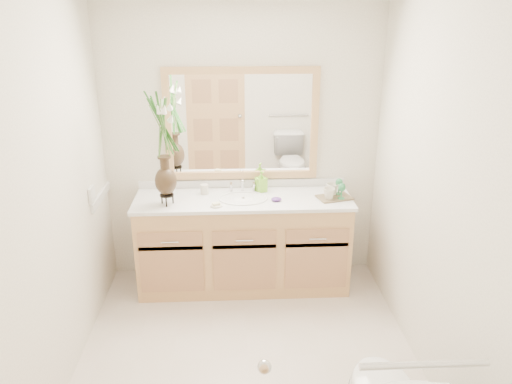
{
  "coord_description": "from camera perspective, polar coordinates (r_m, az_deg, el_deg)",
  "views": [
    {
      "loc": [
        -0.09,
        -2.93,
        2.36
      ],
      "look_at": [
        0.09,
        0.65,
        1.02
      ],
      "focal_mm": 35.0,
      "sensor_mm": 36.0,
      "label": 1
    }
  ],
  "objects": [
    {
      "name": "floor",
      "position": [
        3.76,
        -0.93,
        -18.35
      ],
      "size": [
        2.6,
        2.6,
        0.0
      ],
      "primitive_type": "plane",
      "color": "beige",
      "rests_on": "ground"
    },
    {
      "name": "counter",
      "position": [
        4.23,
        -1.48,
        -0.88
      ],
      "size": [
        1.84,
        0.57,
        0.03
      ],
      "primitive_type": "cube",
      "color": "white",
      "rests_on": "vanity"
    },
    {
      "name": "mug_left",
      "position": [
        4.2,
        8.35,
        -0.11
      ],
      "size": [
        0.1,
        0.1,
        0.1
      ],
      "primitive_type": "imported",
      "rotation": [
        0.0,
        0.0,
        0.02
      ],
      "color": "beige",
      "rests_on": "tray"
    },
    {
      "name": "door",
      "position": [
        2.14,
        -8.32,
        -19.14
      ],
      "size": [
        0.8,
        0.03,
        2.0
      ],
      "primitive_type": "cube",
      "color": "tan",
      "rests_on": "floor"
    },
    {
      "name": "sink",
      "position": [
        4.23,
        -1.47,
        -1.45
      ],
      "size": [
        0.38,
        0.34,
        0.23
      ],
      "color": "white",
      "rests_on": "counter"
    },
    {
      "name": "switch_plate",
      "position": [
        4.09,
        -18.26,
        -0.26
      ],
      "size": [
        0.02,
        0.12,
        0.12
      ],
      "primitive_type": "cube",
      "color": "white",
      "rests_on": "wall_left"
    },
    {
      "name": "wall_back",
      "position": [
        4.38,
        -1.63,
        5.18
      ],
      "size": [
        2.4,
        0.02,
        2.4
      ],
      "primitive_type": "cube",
      "color": "white",
      "rests_on": "floor"
    },
    {
      "name": "mug_right",
      "position": [
        4.29,
        8.73,
        0.37
      ],
      "size": [
        0.15,
        0.15,
        0.11
      ],
      "primitive_type": "imported",
      "rotation": [
        0.0,
        0.0,
        0.77
      ],
      "color": "beige",
      "rests_on": "tray"
    },
    {
      "name": "wall_left",
      "position": [
        3.34,
        -22.13,
        -1.39
      ],
      "size": [
        0.02,
        2.6,
        2.4
      ],
      "primitive_type": "cube",
      "color": "white",
      "rests_on": "floor"
    },
    {
      "name": "soap_dish",
      "position": [
        4.06,
        -4.58,
        -1.51
      ],
      "size": [
        0.1,
        0.1,
        0.03
      ],
      "color": "beige",
      "rests_on": "counter"
    },
    {
      "name": "soap_bottle",
      "position": [
        4.35,
        0.6,
        1.13
      ],
      "size": [
        0.1,
        0.1,
        0.17
      ],
      "primitive_type": "imported",
      "rotation": [
        0.0,
        0.0,
        0.44
      ],
      "color": "#7DCC30",
      "rests_on": "counter"
    },
    {
      "name": "mirror",
      "position": [
        4.31,
        -1.65,
        7.73
      ],
      "size": [
        1.32,
        0.04,
        0.97
      ],
      "color": "white",
      "rests_on": "wall_back"
    },
    {
      "name": "wall_right",
      "position": [
        3.4,
        19.59,
        -0.64
      ],
      "size": [
        0.02,
        2.6,
        2.4
      ],
      "primitive_type": "cube",
      "color": "white",
      "rests_on": "floor"
    },
    {
      "name": "purple_dish",
      "position": [
        4.16,
        2.34,
        -0.82
      ],
      "size": [
        0.1,
        0.08,
        0.03
      ],
      "primitive_type": "ellipsoid",
      "rotation": [
        0.0,
        0.0,
        -0.14
      ],
      "color": "#4F2776",
      "rests_on": "counter"
    },
    {
      "name": "vanity",
      "position": [
        4.4,
        -1.43,
        -5.91
      ],
      "size": [
        1.8,
        0.55,
        0.8
      ],
      "color": "tan",
      "rests_on": "floor"
    },
    {
      "name": "goblet_front",
      "position": [
        4.2,
        9.78,
        0.43
      ],
      "size": [
        0.06,
        0.06,
        0.14
      ],
      "color": "#297B45",
      "rests_on": "tray"
    },
    {
      "name": "tumbler",
      "position": [
        4.33,
        -5.91,
        0.31
      ],
      "size": [
        0.07,
        0.07,
        0.09
      ],
      "primitive_type": "cylinder",
      "color": "beige",
      "rests_on": "counter"
    },
    {
      "name": "tray",
      "position": [
        4.27,
        8.94,
        -0.62
      ],
      "size": [
        0.32,
        0.25,
        0.01
      ],
      "primitive_type": "cube",
      "rotation": [
        0.0,
        0.0,
        0.27
      ],
      "color": "brown",
      "rests_on": "counter"
    },
    {
      "name": "grab_bar",
      "position": [
        2.32,
        18.69,
        -18.21
      ],
      "size": [
        0.55,
        0.03,
        0.03
      ],
      "primitive_type": "cylinder",
      "rotation": [
        0.0,
        1.57,
        0.0
      ],
      "color": "silver",
      "rests_on": "wall_front"
    },
    {
      "name": "wall_front",
      "position": [
        2.0,
        0.23,
        -14.91
      ],
      "size": [
        2.4,
        0.02,
        2.4
      ],
      "primitive_type": "cube",
      "color": "white",
      "rests_on": "floor"
    },
    {
      "name": "flower_vase",
      "position": [
        3.98,
        -10.61,
        6.34
      ],
      "size": [
        0.21,
        0.21,
        0.85
      ],
      "rotation": [
        0.0,
        0.0,
        -0.38
      ],
      "color": "black",
      "rests_on": "counter"
    },
    {
      "name": "goblet_back",
      "position": [
        4.3,
        9.48,
        0.96
      ],
      "size": [
        0.06,
        0.06,
        0.14
      ],
      "color": "#297B45",
      "rests_on": "tray"
    }
  ]
}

